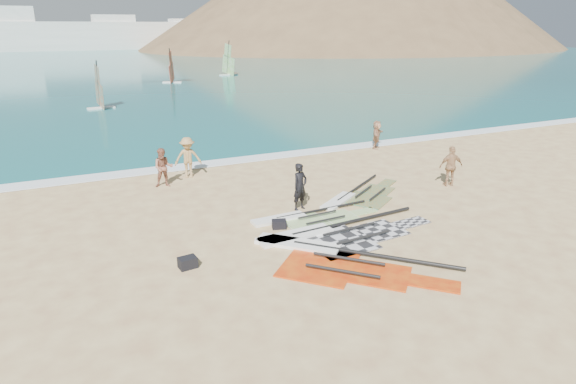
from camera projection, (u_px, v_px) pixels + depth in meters
name	position (u px, v px, depth m)	size (l,w,h in m)	color
ground	(370.00, 256.00, 14.87)	(300.00, 300.00, 0.00)	#E0C683
sea	(85.00, 53.00, 127.68)	(300.00, 240.00, 0.06)	#0D5A5D
surf_line	(237.00, 161.00, 25.38)	(300.00, 1.20, 0.04)	white
far_town	(19.00, 35.00, 135.24)	(160.00, 8.00, 12.00)	white
headland_main	(359.00, 48.00, 160.31)	(143.00, 143.00, 45.00)	brown
headland_minor	(422.00, 45.00, 183.00)	(70.00, 70.00, 28.00)	brown
rig_grey	(336.00, 234.00, 16.37)	(6.40, 2.58, 0.20)	#262628
rig_green	(307.00, 219.00, 17.68)	(4.88, 1.94, 0.19)	#6BAA1D
rig_orange	(358.00, 196.00, 19.99)	(4.93, 3.69, 0.20)	orange
rig_red	(333.00, 258.00, 14.65)	(5.21, 5.78, 0.21)	red
gear_bag_near	(188.00, 263.00, 14.13)	(0.52, 0.38, 0.33)	black
gear_bag_far	(279.00, 224.00, 16.92)	(0.50, 0.35, 0.30)	black
person_wetsuit	(300.00, 187.00, 18.41)	(0.67, 0.44, 1.84)	black
beachgoer_left	(163.00, 168.00, 21.09)	(0.85, 0.66, 1.74)	#985D46
beachgoer_mid	(188.00, 157.00, 22.40)	(1.23, 0.71, 1.91)	#AB8550
beachgoer_back	(451.00, 166.00, 21.20)	(1.06, 0.44, 1.80)	tan
beachgoer_right	(377.00, 135.00, 27.78)	(1.51, 0.48, 1.63)	tan
windsurfer_left	(100.00, 95.00, 41.01)	(2.32, 2.75, 4.12)	white
windsurfer_centre	(172.00, 73.00, 60.07)	(2.42, 2.66, 4.28)	white
windsurfer_right	(228.00, 66.00, 69.09)	(2.81, 3.21, 4.93)	white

